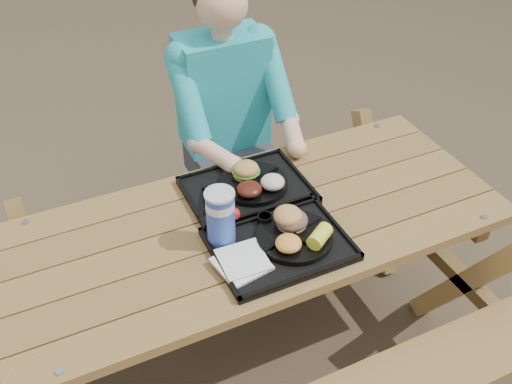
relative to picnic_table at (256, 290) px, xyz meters
name	(u,v)px	position (x,y,z in m)	size (l,w,h in m)	color
ground	(256,347)	(0.00, 0.00, -0.38)	(60.00, 60.00, 0.00)	#999999
picnic_table	(256,290)	(0.00, 0.00, 0.00)	(1.80, 1.49, 0.75)	#999999
tray_near	(279,245)	(0.01, -0.16, 0.39)	(0.45, 0.35, 0.02)	black
tray_far	(247,191)	(0.04, 0.15, 0.39)	(0.45, 0.35, 0.02)	black
plate_near	(294,237)	(0.07, -0.16, 0.41)	(0.26, 0.26, 0.02)	black
plate_far	(253,183)	(0.07, 0.16, 0.41)	(0.26, 0.26, 0.02)	black
napkin_stack	(241,263)	(-0.14, -0.20, 0.40)	(0.16, 0.16, 0.02)	white
soda_cup	(221,218)	(-0.16, -0.06, 0.49)	(0.09, 0.09, 0.19)	#173AAD
condiment_bbq	(265,219)	(0.01, -0.04, 0.41)	(0.05, 0.05, 0.03)	black
condiment_mustard	(281,214)	(0.08, -0.04, 0.41)	(0.04, 0.04, 0.03)	yellow
sandwich	(292,213)	(0.08, -0.11, 0.47)	(0.11, 0.11, 0.11)	#D38C4A
mac_cheese	(288,243)	(0.02, -0.21, 0.44)	(0.09, 0.09, 0.04)	#F5A640
corn_cob	(320,236)	(0.13, -0.23, 0.44)	(0.09, 0.09, 0.05)	#FAFF35
cutlery_far	(207,200)	(-0.13, 0.15, 0.40)	(0.03, 0.16, 0.01)	black
burger	(246,166)	(0.05, 0.21, 0.46)	(0.10, 0.10, 0.09)	#C28E44
baked_beans	(249,189)	(0.02, 0.10, 0.44)	(0.09, 0.09, 0.04)	#49190E
potato_salad	(273,182)	(0.11, 0.10, 0.44)	(0.09, 0.09, 0.05)	beige
diner	(226,136)	(0.17, 0.70, 0.27)	(0.48, 0.84, 1.28)	#1C98C4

